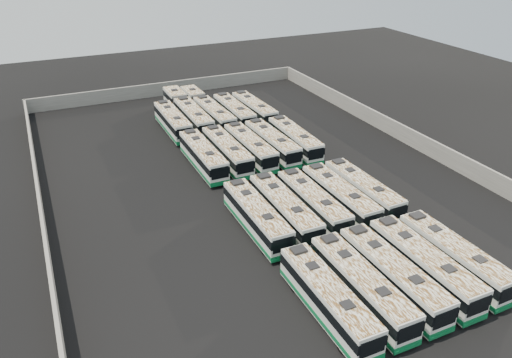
% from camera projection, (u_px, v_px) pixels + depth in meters
% --- Properties ---
extents(ground, '(140.00, 140.00, 0.00)m').
position_uv_depth(ground, '(263.00, 188.00, 54.39)').
color(ground, black).
rests_on(ground, ground).
extents(perimeter_wall, '(45.20, 73.20, 2.20)m').
position_uv_depth(perimeter_wall, '(263.00, 179.00, 53.89)').
color(perimeter_wall, slate).
rests_on(perimeter_wall, ground).
extents(bus_front_far_left, '(2.37, 10.85, 3.05)m').
position_uv_depth(bus_front_far_left, '(328.00, 299.00, 36.17)').
color(bus_front_far_left, silver).
rests_on(bus_front_far_left, ground).
extents(bus_front_left, '(2.40, 11.12, 3.13)m').
position_uv_depth(bus_front_left, '(361.00, 286.00, 37.34)').
color(bus_front_left, silver).
rests_on(bus_front_left, ground).
extents(bus_front_center, '(2.46, 11.22, 3.15)m').
position_uv_depth(bus_front_center, '(392.00, 275.00, 38.46)').
color(bus_front_center, silver).
rests_on(bus_front_center, ground).
extents(bus_front_right, '(2.43, 11.28, 3.17)m').
position_uv_depth(bus_front_right, '(423.00, 265.00, 39.58)').
color(bus_front_right, silver).
rests_on(bus_front_right, ground).
extents(bus_front_far_right, '(2.50, 10.96, 3.07)m').
position_uv_depth(bus_front_far_right, '(453.00, 257.00, 40.68)').
color(bus_front_far_right, silver).
rests_on(bus_front_far_right, ground).
extents(bus_midfront_far_left, '(2.36, 10.96, 3.08)m').
position_uv_depth(bus_midfront_far_left, '(257.00, 217.00, 46.17)').
color(bus_midfront_far_left, silver).
rests_on(bus_midfront_far_left, ground).
extents(bus_midfront_left, '(2.54, 11.26, 3.16)m').
position_uv_depth(bus_midfront_left, '(284.00, 210.00, 47.17)').
color(bus_midfront_left, silver).
rests_on(bus_midfront_left, ground).
extents(bus_midfront_center, '(2.35, 10.83, 3.05)m').
position_uv_depth(bus_midfront_center, '(313.00, 203.00, 48.39)').
color(bus_midfront_center, silver).
rests_on(bus_midfront_center, ground).
extents(bus_midfront_right, '(2.41, 10.95, 3.08)m').
position_uv_depth(bus_midfront_right, '(339.00, 197.00, 49.44)').
color(bus_midfront_right, silver).
rests_on(bus_midfront_right, ground).
extents(bus_midfront_far_right, '(2.52, 10.80, 3.03)m').
position_uv_depth(bus_midfront_far_right, '(363.00, 190.00, 50.68)').
color(bus_midfront_far_right, silver).
rests_on(bus_midfront_far_right, ground).
extents(bus_midback_far_left, '(2.35, 11.01, 3.10)m').
position_uv_depth(bus_midback_far_left, '(203.00, 156.00, 58.01)').
color(bus_midback_far_left, silver).
rests_on(bus_midback_far_left, ground).
extents(bus_midback_left, '(2.36, 11.06, 3.11)m').
position_uv_depth(bus_midback_left, '(227.00, 151.00, 59.17)').
color(bus_midback_left, silver).
rests_on(bus_midback_left, ground).
extents(bus_midback_center, '(2.48, 10.97, 3.08)m').
position_uv_depth(bus_midback_center, '(250.00, 147.00, 60.26)').
color(bus_midback_center, silver).
rests_on(bus_midback_center, ground).
extents(bus_midback_right, '(2.56, 11.00, 3.08)m').
position_uv_depth(bus_midback_right, '(272.00, 143.00, 61.38)').
color(bus_midback_right, silver).
rests_on(bus_midback_right, ground).
extents(bus_midback_far_right, '(2.56, 10.94, 3.07)m').
position_uv_depth(bus_midback_far_right, '(295.00, 140.00, 62.42)').
color(bus_midback_far_right, silver).
rests_on(bus_midback_far_right, ground).
extents(bus_back_far_left, '(2.35, 10.96, 3.08)m').
position_uv_depth(bus_back_far_left, '(173.00, 121.00, 67.99)').
color(bus_back_far_left, silver).
rests_on(bus_back_far_left, ground).
extents(bus_back_left, '(2.54, 17.47, 3.16)m').
position_uv_depth(bus_back_left, '(187.00, 111.00, 71.56)').
color(bus_back_left, silver).
rests_on(bus_back_left, ground).
extents(bus_back_center, '(2.68, 16.98, 3.07)m').
position_uv_depth(bus_back_center, '(207.00, 109.00, 72.43)').
color(bus_back_center, silver).
rests_on(bus_back_center, ground).
extents(bus_back_right, '(2.33, 10.87, 3.06)m').
position_uv_depth(bus_back_right, '(234.00, 112.00, 71.32)').
color(bus_back_right, silver).
rests_on(bus_back_right, ground).
extents(bus_back_far_right, '(2.55, 10.84, 3.04)m').
position_uv_depth(bus_back_far_right, '(254.00, 110.00, 72.31)').
color(bus_back_far_right, silver).
rests_on(bus_back_far_right, ground).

